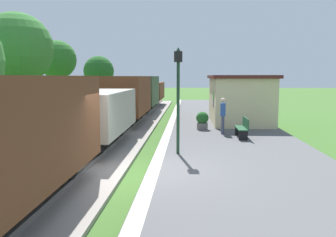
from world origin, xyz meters
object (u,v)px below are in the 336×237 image
potted_planter (202,120)px  lamp_post_near (178,81)px  station_hut (239,99)px  person_waiting (223,114)px  tree_trackside_far (17,48)px  bench_near_hut (243,127)px  bench_down_platform (220,106)px  freight_train (124,100)px  tree_field_distant (99,71)px  tree_field_left (57,60)px

potted_planter → lamp_post_near: 6.05m
station_hut → potted_planter: bearing=-127.5°
person_waiting → tree_trackside_far: tree_trackside_far is taller
station_hut → tree_trackside_far: (-13.04, -0.71, 2.93)m
bench_near_hut → person_waiting: bearing=127.6°
bench_near_hut → bench_down_platform: size_ratio=1.00×
freight_train → tree_field_distant: tree_field_distant is taller
bench_near_hut → potted_planter: 2.87m
tree_trackside_far → bench_down_platform: bearing=26.3°
bench_down_platform → tree_trackside_far: size_ratio=0.22×
person_waiting → potted_planter: person_waiting is taller
lamp_post_near → bench_near_hut: bearing=49.5°
lamp_post_near → tree_trackside_far: 12.58m
tree_field_left → tree_field_distant: size_ratio=1.14×
bench_near_hut → tree_trackside_far: (-12.46, 4.58, 3.86)m
bench_near_hut → bench_down_platform: 10.72m
freight_train → lamp_post_near: (3.44, -7.86, 1.22)m
bench_down_platform → tree_field_left: (-12.94, 1.16, 3.56)m
potted_planter → tree_trackside_far: 11.65m
tree_trackside_far → tree_field_left: tree_trackside_far is taller
station_hut → potted_planter: station_hut is taller
station_hut → potted_planter: size_ratio=6.33×
potted_planter → person_waiting: bearing=-55.0°
bench_near_hut → tree_trackside_far: bearing=159.8°
bench_down_platform → potted_planter: (-1.69, -8.40, 0.00)m
freight_train → potted_planter: 5.13m
tree_trackside_far → bench_near_hut: bearing=-20.2°
station_hut → tree_field_distant: (-12.47, 15.29, 1.86)m
potted_planter → tree_trackside_far: bearing=168.1°
station_hut → tree_trackside_far: size_ratio=0.87×
person_waiting → tree_field_left: 16.59m
potted_planter → tree_field_left: 15.18m
bench_down_platform → tree_field_distant: bearing=140.3°
station_hut → bench_down_platform: station_hut is taller
bench_down_platform → lamp_post_near: size_ratio=0.41×
person_waiting → tree_field_left: tree_field_left is taller
freight_train → tree_field_left: size_ratio=5.59×
station_hut → bench_near_hut: station_hut is taller
person_waiting → potted_planter: 1.65m
station_hut → bench_near_hut: 5.40m
potted_planter → tree_trackside_far: size_ratio=0.14×
tree_field_distant → tree_field_left: bearing=-96.9°
freight_train → tree_trackside_far: size_ratio=4.89×
bench_down_platform → tree_field_distant: size_ratio=0.29×
bench_down_platform → person_waiting: 9.74m
lamp_post_near → tree_field_distant: size_ratio=0.72×
station_hut → person_waiting: bearing=-107.8°
bench_near_hut → tree_field_distant: (-11.88, 20.58, 2.79)m
potted_planter → tree_field_left: (-11.24, 9.56, 3.56)m
tree_trackside_far → lamp_post_near: bearing=-39.0°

